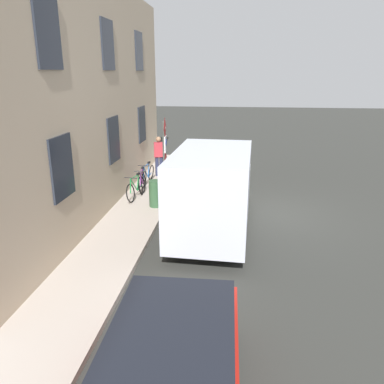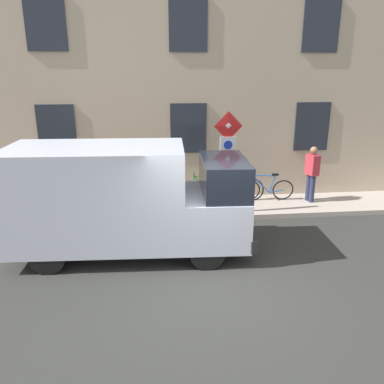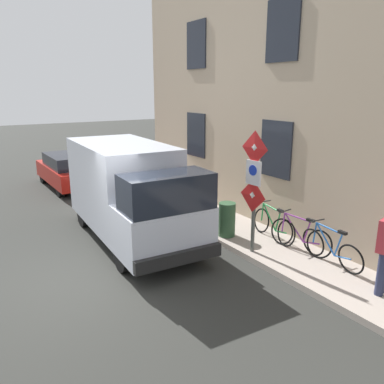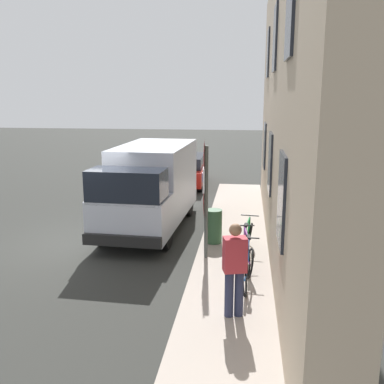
# 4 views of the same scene
# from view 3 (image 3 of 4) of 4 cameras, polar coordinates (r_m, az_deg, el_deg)

# --- Properties ---
(ground_plane) EXTENTS (80.00, 80.00, 0.00)m
(ground_plane) POSITION_cam_3_polar(r_m,az_deg,el_deg) (8.61, -13.91, -12.32)
(ground_plane) COLOR #2C2D2A
(sidewalk_slab) EXTENTS (1.78, 16.18, 0.14)m
(sidewalk_slab) POSITION_cam_3_polar(r_m,az_deg,el_deg) (10.47, 8.24, -6.55)
(sidewalk_slab) COLOR #A89B8F
(sidewalk_slab) RESTS_ON ground_plane
(building_facade) EXTENTS (0.75, 14.18, 7.35)m
(building_facade) POSITION_cam_3_polar(r_m,az_deg,el_deg) (10.60, 14.24, 13.43)
(building_facade) COLOR tan
(building_facade) RESTS_ON ground_plane
(sign_post_stacked) EXTENTS (0.16, 0.56, 2.76)m
(sign_post_stacked) POSITION_cam_3_polar(r_m,az_deg,el_deg) (8.83, 9.12, 1.64)
(sign_post_stacked) COLOR #474C47
(sign_post_stacked) RESTS_ON sidewalk_slab
(delivery_van) EXTENTS (2.24, 5.41, 2.50)m
(delivery_van) POSITION_cam_3_polar(r_m,az_deg,el_deg) (10.18, -9.20, 0.29)
(delivery_van) COLOR silver
(delivery_van) RESTS_ON ground_plane
(parked_hatchback) EXTENTS (1.82, 4.03, 1.38)m
(parked_hatchback) POSITION_cam_3_polar(r_m,az_deg,el_deg) (16.37, -17.69, 3.19)
(parked_hatchback) COLOR #A7170F
(parked_hatchback) RESTS_ON ground_plane
(bicycle_blue) EXTENTS (0.46, 1.71, 0.89)m
(bicycle_blue) POSITION_cam_3_polar(r_m,az_deg,el_deg) (9.03, 19.94, -7.90)
(bicycle_blue) COLOR black
(bicycle_blue) RESTS_ON sidewalk_slab
(bicycle_purple) EXTENTS (0.47, 1.71, 0.89)m
(bicycle_purple) POSITION_cam_3_polar(r_m,az_deg,el_deg) (9.55, 15.71, -6.28)
(bicycle_purple) COLOR black
(bicycle_purple) RESTS_ON sidewalk_slab
(bicycle_green) EXTENTS (0.47, 1.71, 0.89)m
(bicycle_green) POSITION_cam_3_polar(r_m,az_deg,el_deg) (10.13, 11.98, -4.81)
(bicycle_green) COLOR black
(bicycle_green) RESTS_ON sidewalk_slab
(litter_bin) EXTENTS (0.44, 0.44, 0.90)m
(litter_bin) POSITION_cam_3_polar(r_m,az_deg,el_deg) (10.12, 5.22, -4.07)
(litter_bin) COLOR #2D5133
(litter_bin) RESTS_ON sidewalk_slab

